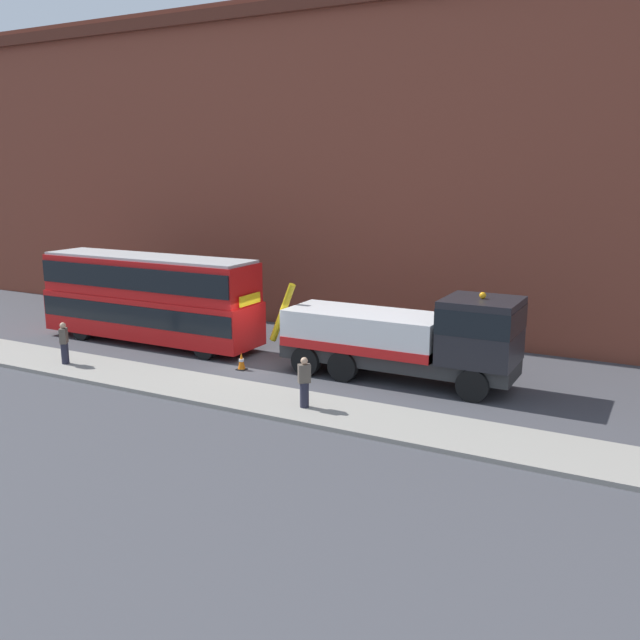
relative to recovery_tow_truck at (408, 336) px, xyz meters
The scene contains 8 objects.
ground_plane 6.30m from the recovery_tow_truck, behind, with size 120.00×120.00×0.00m, color #424247.
near_kerb 7.75m from the recovery_tow_truck, 142.99° to the right, with size 60.00×2.80×0.15m, color gray.
building_facade 11.19m from the recovery_tow_truck, 130.79° to the left, with size 60.00×1.50×16.00m.
recovery_tow_truck is the anchor object (origin of this frame).
double_decker_bus 12.61m from the recovery_tow_truck, behind, with size 11.05×2.55×4.06m.
pedestrian_onlooker 13.82m from the recovery_tow_truck, 160.05° to the right, with size 0.44×0.48×1.71m.
pedestrian_bystander 5.11m from the recovery_tow_truck, 111.19° to the right, with size 0.47×0.46×1.71m.
traffic_cone_near_bus 6.79m from the recovery_tow_truck, 165.51° to the right, with size 0.36×0.36×0.72m.
Camera 1 is at (14.85, -23.26, 7.86)m, focal length 38.61 mm.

